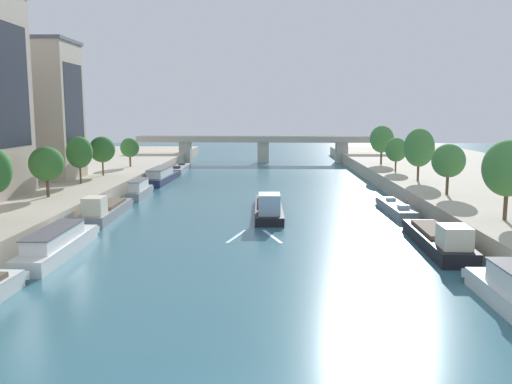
{
  "coord_description": "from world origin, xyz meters",
  "views": [
    {
      "loc": [
        1.54,
        -20.52,
        12.43
      ],
      "look_at": [
        0.0,
        41.52,
        3.24
      ],
      "focal_mm": 37.92,
      "sensor_mm": 36.0,
      "label": 1
    }
  ],
  "objects": [
    {
      "name": "tree_right_past_mid",
      "position": [
        23.24,
        72.47,
        6.07
      ],
      "size": [
        3.65,
        3.65,
        5.8
      ],
      "color": "brown",
      "rests_on": "quay_right"
    },
    {
      "name": "tree_left_distant",
      "position": [
        -24.44,
        79.34,
        5.89
      ],
      "size": [
        3.49,
        3.49,
        5.34
      ],
      "color": "brown",
      "rests_on": "quay_left"
    },
    {
      "name": "moored_boat_left_midway",
      "position": [
        -17.77,
        74.7,
        1.14
      ],
      "size": [
        3.7,
        16.28,
        2.72
      ],
      "color": "#1E284C",
      "rests_on": "ground"
    },
    {
      "name": "building_left_tall",
      "position": [
        -33.69,
        60.79,
        12.74
      ],
      "size": [
        12.18,
        9.7,
        20.76
      ],
      "color": "#B2A38E",
      "rests_on": "quay_left"
    },
    {
      "name": "wake_behind_barge",
      "position": [
        0.06,
        32.72,
        0.01
      ],
      "size": [
        5.6,
        5.93,
        0.03
      ],
      "color": "#A5D1DB",
      "rests_on": "ground"
    },
    {
      "name": "moored_boat_right_midway",
      "position": [
        17.26,
        46.1,
        0.61
      ],
      "size": [
        2.6,
        12.95,
        2.25
      ],
      "color": "gray",
      "rests_on": "ground"
    },
    {
      "name": "moored_boat_right_gap_after",
      "position": [
        17.03,
        28.03,
        0.96
      ],
      "size": [
        3.6,
        15.46,
        3.13
      ],
      "color": "black",
      "rests_on": "ground"
    },
    {
      "name": "bridge_far",
      "position": [
        0.0,
        114.72,
        4.19
      ],
      "size": [
        63.11,
        4.4,
        6.53
      ],
      "color": "#ADA899",
      "rests_on": "ground"
    },
    {
      "name": "tree_left_past_mid",
      "position": [
        -25.31,
        55.1,
        6.82
      ],
      "size": [
        3.67,
        3.67,
        6.71
      ],
      "color": "brown",
      "rests_on": "quay_left"
    },
    {
      "name": "moored_boat_left_near",
      "position": [
        -17.46,
        93.41,
        0.56
      ],
      "size": [
        2.96,
        15.81,
        2.16
      ],
      "color": "gray",
      "rests_on": "ground"
    },
    {
      "name": "tree_right_third",
      "position": [
        23.64,
        86.56,
        7.18
      ],
      "size": [
        4.65,
        4.65,
        7.51
      ],
      "color": "brown",
      "rests_on": "quay_right"
    },
    {
      "name": "tree_left_by_lamp",
      "position": [
        -25.04,
        42.98,
        6.34
      ],
      "size": [
        4.08,
        4.08,
        6.06
      ],
      "color": "brown",
      "rests_on": "quay_left"
    },
    {
      "name": "tree_right_by_lamp",
      "position": [
        23.55,
        59.46,
        7.27
      ],
      "size": [
        4.44,
        4.44,
        7.76
      ],
      "color": "brown",
      "rests_on": "quay_right"
    },
    {
      "name": "moored_boat_left_lone",
      "position": [
        -17.9,
        42.13,
        0.94
      ],
      "size": [
        3.2,
        14.7,
        3.14
      ],
      "color": "gray",
      "rests_on": "ground"
    },
    {
      "name": "tree_left_third",
      "position": [
        -25.18,
        65.12,
        6.53
      ],
      "size": [
        4.08,
        4.08,
        6.25
      ],
      "color": "brown",
      "rests_on": "quay_left"
    },
    {
      "name": "tree_right_end_of_row",
      "position": [
        23.44,
        45.87,
        6.55
      ],
      "size": [
        4.03,
        4.03,
        6.28
      ],
      "color": "brown",
      "rests_on": "quay_right"
    },
    {
      "name": "moored_boat_left_second",
      "position": [
        -17.66,
        58.08,
        1.09
      ],
      "size": [
        2.16,
        10.98,
        2.62
      ],
      "color": "gray",
      "rests_on": "ground"
    },
    {
      "name": "moored_boat_left_downstream",
      "position": [
        -17.0,
        25.2,
        1.04
      ],
      "size": [
        2.99,
        15.06,
        2.47
      ],
      "color": "silver",
      "rests_on": "ground"
    },
    {
      "name": "barge_midriver",
      "position": [
        1.47,
        44.56,
        0.94
      ],
      "size": [
        3.58,
        17.99,
        3.3
      ],
      "color": "black",
      "rests_on": "ground"
    },
    {
      "name": "tree_right_nearest",
      "position": [
        23.75,
        30.04,
        7.26
      ],
      "size": [
        4.64,
        4.64,
        7.58
      ],
      "color": "brown",
      "rests_on": "quay_right"
    }
  ]
}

